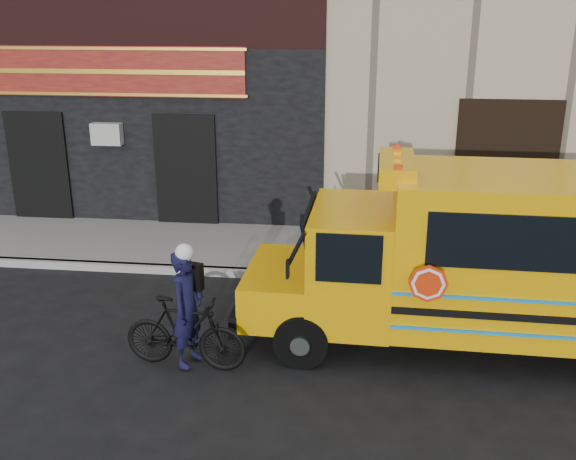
# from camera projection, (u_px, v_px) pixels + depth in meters

# --- Properties ---
(ground) EXTENTS (120.00, 120.00, 0.00)m
(ground) POSITION_uv_depth(u_px,v_px,m) (299.00, 345.00, 9.96)
(ground) COLOR black
(ground) RESTS_ON ground
(curb) EXTENTS (40.00, 0.20, 0.15)m
(curb) POSITION_uv_depth(u_px,v_px,m) (313.00, 276.00, 12.38)
(curb) COLOR #9C9B96
(curb) RESTS_ON ground
(sidewalk) EXTENTS (40.00, 3.00, 0.15)m
(sidewalk) POSITION_uv_depth(u_px,v_px,m) (318.00, 249.00, 13.79)
(sidewalk) COLOR slate
(sidewalk) RESTS_ON ground
(school_bus) EXTENTS (6.95, 2.46, 2.92)m
(school_bus) POSITION_uv_depth(u_px,v_px,m) (501.00, 256.00, 9.41)
(school_bus) COLOR black
(school_bus) RESTS_ON ground
(bicycle) EXTENTS (1.85, 0.68, 1.09)m
(bicycle) POSITION_uv_depth(u_px,v_px,m) (185.00, 333.00, 9.18)
(bicycle) COLOR black
(bicycle) RESTS_ON ground
(cyclist) EXTENTS (0.57, 0.72, 1.73)m
(cyclist) POSITION_uv_depth(u_px,v_px,m) (188.00, 312.00, 9.11)
(cyclist) COLOR black
(cyclist) RESTS_ON ground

